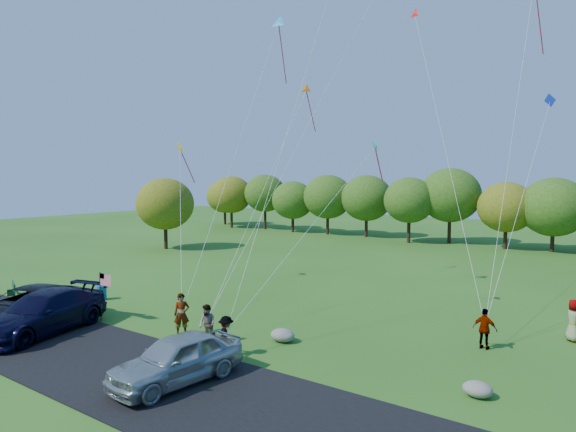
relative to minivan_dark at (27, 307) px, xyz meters
The scene contains 16 objects.
ground 7.99m from the minivan_dark, 24.74° to the left, with size 140.00×140.00×0.00m, color #2A5C1A.
asphalt_lane 7.30m from the minivan_dark, ahead, with size 44.00×6.00×0.06m, color black.
treeline 40.48m from the minivan_dark, 78.63° to the left, with size 76.05×28.37×8.47m.
minivan_dark is the anchor object (origin of this frame).
minivan_navy 1.71m from the minivan_dark, ahead, with size 2.59×6.37×1.85m, color black.
minivan_silver 10.95m from the minivan_dark, ahead, with size 1.98×4.92×1.68m, color #A9B1B4.
flyer_a 7.75m from the minivan_dark, 26.01° to the left, with size 0.70×0.46×1.91m, color #4C4C59.
flyer_b 9.32m from the minivan_dark, 20.09° to the left, with size 0.82×0.64×1.69m, color #4C4C59.
flyer_c 10.78m from the minivan_dark, 13.52° to the left, with size 1.06×0.61×1.64m, color #4C4C59.
flyer_d 20.89m from the minivan_dark, 26.97° to the left, with size 1.00×0.41×1.70m, color #4C4C59.
flyer_e 24.98m from the minivan_dark, 30.69° to the left, with size 0.90×0.59×1.85m, color #4C4C59.
park_bench 6.80m from the minivan_dark, 158.19° to the left, with size 1.67×0.90×0.95m.
trash_barrel 5.55m from the minivan_dark, 108.74° to the left, with size 0.55×0.55×0.83m, color #0B5CA6.
flag_assembly 3.56m from the minivan_dark, 49.59° to the left, with size 0.90×0.58×2.44m.
boulder_near 12.44m from the minivan_dark, 25.33° to the left, with size 1.13×0.88×0.56m, color gray.
boulder_far 20.23m from the minivan_dark, 13.00° to the left, with size 0.97×0.81×0.51m, color slate.
Camera 1 is at (16.94, -15.57, 7.23)m, focal length 32.00 mm.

